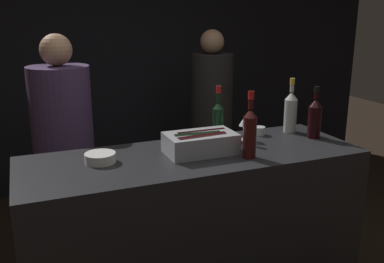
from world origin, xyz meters
The scene contains 12 objects.
wall_back_chalkboard centered at (0.00, 2.70, 1.40)m, with size 6.40×0.06×2.80m.
bar_counter centered at (0.00, 0.33, 0.53)m, with size 1.87×0.65×1.06m.
ice_bin_with_bottles centered at (0.04, 0.33, 1.12)m, with size 0.38×0.23×0.12m.
bowl_white centered at (-0.50, 0.38, 1.08)m, with size 0.16×0.16×0.05m.
wine_glass centered at (0.38, 0.46, 1.17)m, with size 0.07×0.07×0.15m.
candle_votive centered at (0.53, 0.53, 1.08)m, with size 0.07×0.07×0.05m.
red_wine_bottle_tall centered at (0.25, 0.16, 1.20)m, with size 0.07×0.07×0.36m.
red_wine_bottle_black_foil centered at (0.81, 0.35, 1.19)m, with size 0.08×0.08×0.32m.
rose_wine_bottle centered at (0.75, 0.52, 1.20)m, with size 0.08×0.08×0.35m.
red_wine_bottle_burgundy centered at (0.26, 0.57, 1.18)m, with size 0.07×0.07×0.32m.
person_in_hoodie centered at (-0.61, 1.22, 0.92)m, with size 0.41×0.41×1.68m.
person_blond_tee centered at (0.75, 1.73, 0.92)m, with size 0.38×0.38×1.67m.
Camera 1 is at (-0.85, -1.73, 1.81)m, focal length 40.00 mm.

